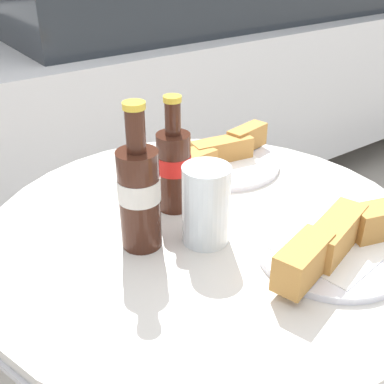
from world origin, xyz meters
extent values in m
cylinder|color=#B7B7BC|center=(0.00, 0.00, 0.37)|extent=(0.07, 0.07, 0.69)
cylinder|color=#B7B7BC|center=(0.00, 0.00, 0.71)|extent=(0.80, 0.80, 0.01)
cylinder|color=beige|center=(0.00, 0.00, 0.72)|extent=(0.79, 0.79, 0.02)
cylinder|color=#3D1E14|center=(-0.01, 0.08, 0.81)|extent=(0.06, 0.06, 0.15)
cylinder|color=red|center=(-0.01, 0.08, 0.82)|extent=(0.06, 0.06, 0.03)
cylinder|color=#3D1E14|center=(-0.01, 0.08, 0.91)|extent=(0.03, 0.03, 0.06)
cylinder|color=gold|center=(-0.01, 0.08, 0.95)|extent=(0.03, 0.03, 0.01)
cylinder|color=#3D1E14|center=(-0.12, 0.02, 0.82)|extent=(0.07, 0.07, 0.17)
cylinder|color=silver|center=(-0.12, 0.02, 0.84)|extent=(0.07, 0.07, 0.04)
cylinder|color=#3D1E14|center=(-0.12, 0.02, 0.94)|extent=(0.03, 0.03, 0.07)
cylinder|color=gold|center=(-0.12, 0.02, 0.98)|extent=(0.03, 0.03, 0.01)
cylinder|color=black|center=(-0.03, -0.04, 0.79)|extent=(0.07, 0.07, 0.11)
cylinder|color=silver|center=(-0.03, -0.04, 0.80)|extent=(0.08, 0.08, 0.14)
cylinder|color=white|center=(0.18, 0.17, 0.74)|extent=(0.25, 0.25, 0.01)
cube|color=white|center=(0.18, 0.17, 0.75)|extent=(0.19, 0.19, 0.00)
cube|color=#B77F3D|center=(0.07, 0.16, 0.77)|extent=(0.13, 0.06, 0.04)
cube|color=#B77F3D|center=(0.18, 0.17, 0.77)|extent=(0.14, 0.07, 0.05)
cube|color=#B77F3D|center=(0.26, 0.19, 0.77)|extent=(0.11, 0.06, 0.05)
cylinder|color=white|center=(0.11, -0.19, 0.74)|extent=(0.24, 0.24, 0.01)
cube|color=white|center=(0.11, -0.19, 0.75)|extent=(0.17, 0.17, 0.00)
cube|color=#B77F3D|center=(0.02, -0.21, 0.78)|extent=(0.12, 0.07, 0.06)
cube|color=#B77F3D|center=(0.11, -0.19, 0.77)|extent=(0.15, 0.09, 0.06)
cube|color=#B77F3D|center=(0.21, -0.21, 0.77)|extent=(0.12, 0.08, 0.05)
cube|color=silver|center=(1.34, 1.61, 0.50)|extent=(4.44, 1.65, 0.64)
cylinder|color=black|center=(2.72, 2.33, 0.33)|extent=(0.66, 0.20, 0.66)
cylinder|color=black|center=(-0.04, 0.88, 0.33)|extent=(0.66, 0.20, 0.66)
camera|label=1|loc=(-0.44, -0.57, 1.20)|focal=45.00mm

